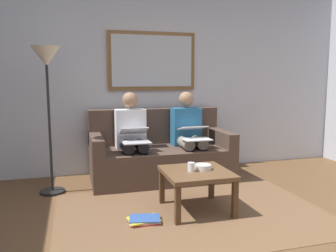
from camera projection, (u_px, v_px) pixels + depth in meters
wall_rear at (151, 79)px, 4.87m from camera, size 6.00×0.12×2.60m
area_rug at (191, 212)px, 3.38m from camera, size 2.60×1.80×0.01m
couch at (159, 154)px, 4.54m from camera, size 1.79×0.90×0.90m
framed_mirror at (152, 61)px, 4.75m from camera, size 1.23×0.05×0.80m
coffee_table at (196, 176)px, 3.40m from camera, size 0.64×0.64×0.41m
cup at (191, 167)px, 3.36m from camera, size 0.07×0.07×0.09m
bowl at (203, 167)px, 3.44m from camera, size 0.16×0.16×0.05m
person_left at (188, 132)px, 4.54m from camera, size 0.38×0.58×1.14m
laptop_white at (195, 133)px, 4.31m from camera, size 0.34×0.39×0.16m
person_right at (132, 135)px, 4.34m from camera, size 0.38×0.58×1.14m
laptop_silver at (135, 136)px, 4.12m from camera, size 0.33×0.40×0.17m
magazine_stack at (144, 220)px, 3.15m from camera, size 0.32×0.25×0.04m
standing_lamp at (47, 73)px, 3.78m from camera, size 0.32×0.32×1.66m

